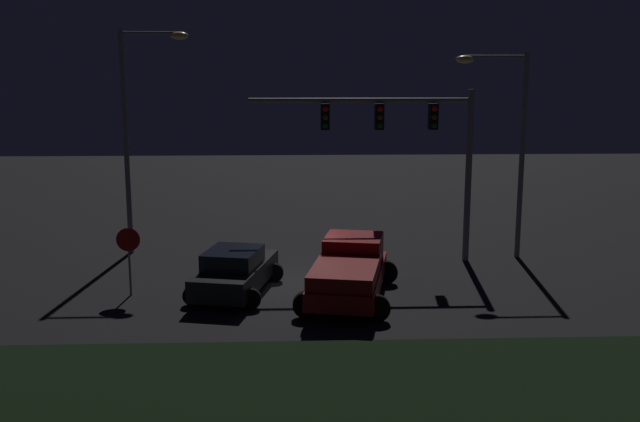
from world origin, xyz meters
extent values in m
plane|color=black|center=(0.00, 0.00, 0.00)|extent=(80.00, 80.00, 0.00)
cube|color=black|center=(0.00, -9.56, 0.05)|extent=(21.93, 7.66, 0.10)
cube|color=maroon|center=(1.47, -1.89, 0.68)|extent=(3.03, 5.69, 0.55)
cube|color=maroon|center=(1.71, -0.72, 1.38)|extent=(2.18, 2.23, 0.85)
cube|color=black|center=(1.71, -0.72, 1.50)|extent=(2.03, 1.84, 0.51)
cube|color=maroon|center=(1.26, -2.95, 1.18)|extent=(2.48, 3.34, 0.45)
cylinder|color=black|center=(0.84, 0.22, 0.40)|extent=(0.80, 0.22, 0.80)
cylinder|color=black|center=(2.86, -0.18, 0.40)|extent=(0.80, 0.22, 0.80)
cylinder|color=black|center=(0.08, -3.59, 0.40)|extent=(0.80, 0.22, 0.80)
cylinder|color=black|center=(2.10, -4.00, 0.40)|extent=(0.80, 0.22, 0.80)
cube|color=black|center=(-2.17, -1.02, 0.61)|extent=(2.71, 4.69, 0.70)
cube|color=black|center=(-2.22, -1.26, 1.23)|extent=(2.00, 2.30, 0.55)
cylinder|color=black|center=(-2.74, 0.64, 0.32)|extent=(0.64, 0.22, 0.64)
cylinder|color=black|center=(-0.95, 0.24, 0.32)|extent=(0.64, 0.22, 0.64)
cylinder|color=black|center=(-3.39, -2.28, 0.32)|extent=(0.64, 0.22, 0.64)
cylinder|color=black|center=(-1.60, -2.68, 0.32)|extent=(0.64, 0.22, 0.64)
cylinder|color=slate|center=(6.33, 2.82, 3.25)|extent=(0.24, 0.24, 6.50)
cylinder|color=slate|center=(2.23, 2.82, 6.10)|extent=(8.20, 0.18, 0.18)
cube|color=black|center=(4.93, 2.82, 5.50)|extent=(0.32, 0.44, 0.95)
sphere|color=red|center=(4.93, 2.59, 5.80)|extent=(0.22, 0.22, 0.22)
sphere|color=#59380A|center=(4.93, 2.59, 5.50)|extent=(0.22, 0.22, 0.22)
sphere|color=#0C4719|center=(4.93, 2.59, 5.20)|extent=(0.22, 0.22, 0.22)
cube|color=black|center=(2.93, 2.82, 5.50)|extent=(0.32, 0.44, 0.95)
sphere|color=red|center=(2.93, 2.59, 5.80)|extent=(0.22, 0.22, 0.22)
sphere|color=#59380A|center=(2.93, 2.59, 5.50)|extent=(0.22, 0.22, 0.22)
sphere|color=#0C4719|center=(2.93, 2.59, 5.20)|extent=(0.22, 0.22, 0.22)
cube|color=black|center=(0.93, 2.82, 5.50)|extent=(0.32, 0.44, 0.95)
sphere|color=red|center=(0.93, 2.59, 5.80)|extent=(0.22, 0.22, 0.22)
sphere|color=#59380A|center=(0.93, 2.59, 5.50)|extent=(0.22, 0.22, 0.22)
sphere|color=#0C4719|center=(0.93, 2.59, 5.20)|extent=(0.22, 0.22, 0.22)
cylinder|color=slate|center=(-6.77, 4.58, 4.37)|extent=(0.20, 0.20, 8.73)
cylinder|color=slate|center=(-5.66, 4.58, 8.58)|extent=(2.22, 0.12, 0.12)
ellipsoid|color=#F9CC72|center=(-4.55, 4.58, 8.48)|extent=(0.70, 0.44, 0.30)
cylinder|color=slate|center=(8.48, 3.27, 3.92)|extent=(0.20, 0.20, 7.84)
cylinder|color=slate|center=(7.31, 3.27, 7.69)|extent=(2.33, 0.12, 0.12)
ellipsoid|color=#F9CC72|center=(6.14, 3.27, 7.59)|extent=(0.70, 0.44, 0.30)
cylinder|color=slate|center=(-5.55, -1.15, 1.10)|extent=(0.07, 0.07, 2.20)
cylinder|color=#B20C0F|center=(-5.55, -1.18, 1.85)|extent=(0.76, 0.03, 0.76)
camera|label=1|loc=(-0.33, -23.82, 7.02)|focal=40.51mm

